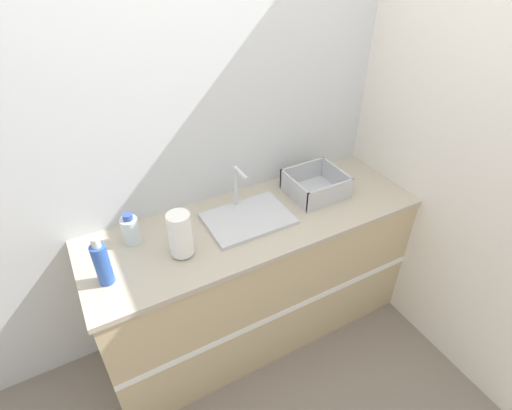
# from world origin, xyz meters

# --- Properties ---
(ground_plane) EXTENTS (12.00, 12.00, 0.00)m
(ground_plane) POSITION_xyz_m (0.00, 0.00, 0.00)
(ground_plane) COLOR slate
(wall_back) EXTENTS (4.27, 0.06, 2.60)m
(wall_back) POSITION_xyz_m (0.00, 0.64, 1.30)
(wall_back) COLOR silver
(wall_back) RESTS_ON ground_plane
(wall_right) EXTENTS (0.06, 2.61, 2.60)m
(wall_right) POSITION_xyz_m (0.96, 0.30, 1.30)
(wall_right) COLOR silver
(wall_right) RESTS_ON ground_plane
(counter_cabinet) EXTENTS (1.89, 0.63, 0.91)m
(counter_cabinet) POSITION_xyz_m (0.00, 0.30, 0.46)
(counter_cabinet) COLOR tan
(counter_cabinet) RESTS_ON ground_plane
(sink) EXTENTS (0.46, 0.32, 0.27)m
(sink) POSITION_xyz_m (-0.04, 0.32, 0.93)
(sink) COLOR silver
(sink) RESTS_ON counter_cabinet
(paper_towel_roll) EXTENTS (0.11, 0.11, 0.24)m
(paper_towel_roll) POSITION_xyz_m (-0.45, 0.23, 1.03)
(paper_towel_roll) COLOR #4C4C51
(paper_towel_roll) RESTS_ON counter_cabinet
(dish_rack) EXTENTS (0.32, 0.29, 0.13)m
(dish_rack) POSITION_xyz_m (0.43, 0.35, 0.96)
(dish_rack) COLOR #B7BABF
(dish_rack) RESTS_ON counter_cabinet
(bottle_blue) EXTENTS (0.07, 0.07, 0.26)m
(bottle_blue) POSITION_xyz_m (-0.82, 0.22, 1.02)
(bottle_blue) COLOR #2D56B7
(bottle_blue) RESTS_ON counter_cabinet
(bottle_clear) EXTENTS (0.09, 0.09, 0.17)m
(bottle_clear) POSITION_xyz_m (-0.64, 0.44, 0.99)
(bottle_clear) COLOR silver
(bottle_clear) RESTS_ON counter_cabinet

